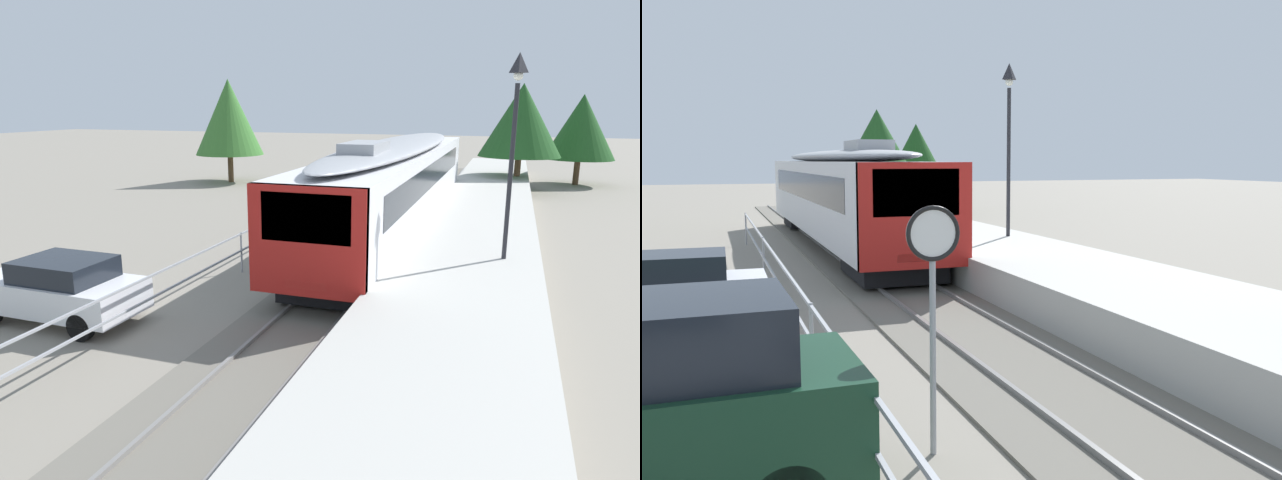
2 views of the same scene
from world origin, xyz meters
TOP-DOWN VIEW (x-y plane):
  - ground_plane at (-3.00, 22.00)m, footprint 160.00×160.00m
  - track_rails at (0.00, 22.00)m, footprint 3.20×60.00m
  - commuter_train at (0.00, 27.82)m, footprint 2.82×20.44m
  - station_platform at (3.25, 22.00)m, footprint 3.90×60.00m
  - platform_lamp_mid_platform at (4.22, 21.83)m, footprint 0.34×0.34m
  - speed_limit_sign at (-2.35, 9.20)m, footprint 0.61×0.10m
  - carpark_fence at (-3.30, 12.00)m, footprint 0.06×36.06m
  - parked_hatchback_white at (-5.54, 16.12)m, footprint 4.02×1.82m
  - tree_behind_carpark at (4.55, 40.90)m, footprint 4.61×4.61m
  - tree_distant_left at (8.15, 45.23)m, footprint 4.24×4.24m

SIDE VIEW (x-z plane):
  - ground_plane at x=-3.00m, z-range 0.00..0.00m
  - track_rails at x=0.00m, z-range -0.04..0.10m
  - station_platform at x=3.25m, z-range 0.00..0.90m
  - parked_hatchback_white at x=-5.54m, z-range 0.03..1.56m
  - carpark_fence at x=-3.30m, z-range 0.28..1.53m
  - speed_limit_sign at x=-2.35m, z-range 0.72..3.53m
  - commuter_train at x=0.00m, z-range 0.28..4.02m
  - tree_distant_left at x=8.15m, z-range 0.80..6.43m
  - tree_behind_carpark at x=4.55m, z-range 1.02..7.19m
  - platform_lamp_mid_platform at x=4.22m, z-range 1.95..7.30m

